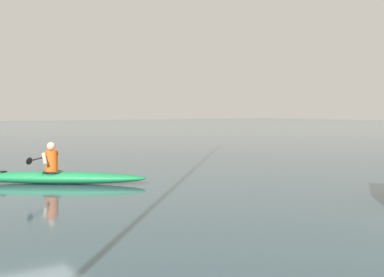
% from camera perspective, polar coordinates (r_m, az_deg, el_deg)
% --- Properties ---
extents(ground_plane, '(160.00, 160.00, 0.00)m').
position_cam_1_polar(ground_plane, '(13.47, -17.16, -5.08)').
color(ground_plane, '#334C56').
extents(kayak, '(4.04, 3.34, 0.32)m').
position_cam_1_polar(kayak, '(13.80, -14.69, -4.17)').
color(kayak, '#19723F').
rests_on(kayak, ground).
extents(kayaker, '(1.48, 1.87, 0.75)m').
position_cam_1_polar(kayaker, '(13.79, -15.33, -2.15)').
color(kayaker, '#E04C14').
rests_on(kayaker, kayak).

